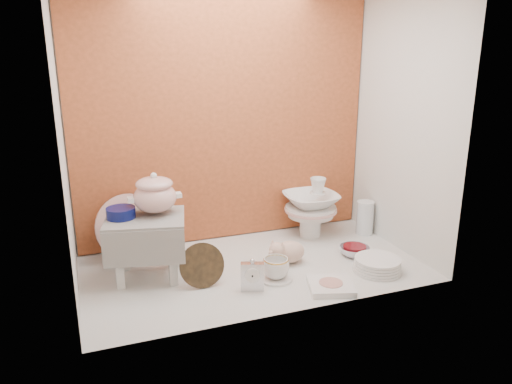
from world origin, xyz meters
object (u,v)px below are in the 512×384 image
soup_tureen (155,193)px  porcelain_tower (311,207)px  floral_platter (129,227)px  blue_white_vase (128,237)px  mantel_clock (252,275)px  step_stool (147,247)px  crystal_bowl (354,251)px  plush_pig (289,252)px  gold_rim_teacup (276,268)px  dinner_plate_stack (377,265)px

soup_tureen → porcelain_tower: size_ratio=0.69×
floral_platter → blue_white_vase: (-0.01, -0.02, -0.05)m
floral_platter → mantel_clock: (0.51, -0.62, -0.10)m
step_stool → crystal_bowl: (1.15, -0.14, -0.14)m
mantel_clock → plush_pig: (0.30, 0.23, -0.02)m
gold_rim_teacup → porcelain_tower: size_ratio=0.36×
crystal_bowl → dinner_plate_stack: bearing=-88.8°
plush_pig → porcelain_tower: bearing=55.2°
floral_platter → dinner_plate_stack: 1.38m
blue_white_vase → plush_pig: blue_white_vase is taller
blue_white_vase → crystal_bowl: blue_white_vase is taller
mantel_clock → porcelain_tower: 0.82m
dinner_plate_stack → gold_rim_teacup: bearing=170.0°
mantel_clock → crystal_bowl: bearing=34.9°
step_stool → crystal_bowl: step_stool is taller
mantel_clock → porcelain_tower: (0.59, 0.56, 0.11)m
plush_pig → gold_rim_teacup: plush_pig is taller
mantel_clock → dinner_plate_stack: size_ratio=0.64×
step_stool → blue_white_vase: step_stool is taller
dinner_plate_stack → porcelain_tower: 0.62m
floral_platter → crystal_bowl: floral_platter is taller
floral_platter → dinner_plate_stack: size_ratio=1.44×
floral_platter → plush_pig: 0.91m
plush_pig → crystal_bowl: (0.39, -0.04, -0.04)m
plush_pig → step_stool: bearing=179.1°
soup_tureen → crystal_bowl: size_ratio=1.50×
plush_pig → gold_rim_teacup: 0.22m
step_stool → dinner_plate_stack: (1.15, -0.36, -0.13)m
blue_white_vase → plush_pig: 0.91m
soup_tureen → gold_rim_teacup: soup_tureen is taller
step_stool → porcelain_tower: (1.05, 0.23, 0.02)m
plush_pig → porcelain_tower: size_ratio=0.60×
crystal_bowl → porcelain_tower: porcelain_tower is taller
floral_platter → porcelain_tower: porcelain_tower is taller
mantel_clock → blue_white_vase: bearing=150.2°
plush_pig → floral_platter: bearing=160.8°
soup_tureen → crystal_bowl: bearing=-9.0°
soup_tureen → floral_platter: size_ratio=0.69×
blue_white_vase → plush_pig: size_ratio=1.13×
gold_rim_teacup → floral_platter: bearing=140.0°
soup_tureen → porcelain_tower: bearing=11.3°
dinner_plate_stack → porcelain_tower: size_ratio=0.69×
step_stool → crystal_bowl: 1.16m
mantel_clock → plush_pig: 0.38m
plush_pig → porcelain_tower: porcelain_tower is taller
dinner_plate_stack → plush_pig: bearing=147.0°
soup_tureen → mantel_clock: (0.39, -0.36, -0.36)m
gold_rim_teacup → mantel_clock: bearing=-156.7°
floral_platter → porcelain_tower: (1.10, -0.06, 0.01)m
soup_tureen → floral_platter: bearing=114.3°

